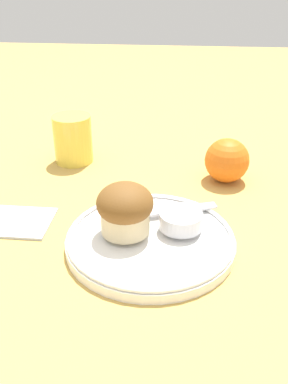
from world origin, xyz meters
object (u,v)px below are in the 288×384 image
at_px(orange_fruit, 227,160).
at_px(juice_glass, 73,139).
at_px(butter_knife, 161,212).
at_px(muffin, 125,209).

relative_size(orange_fruit, juice_glass, 0.85).
height_order(butter_knife, orange_fruit, orange_fruit).
distance_m(butter_knife, juice_glass, 0.28).
relative_size(butter_knife, juice_glass, 1.84).
bearing_deg(muffin, orange_fruit, 53.94).
height_order(muffin, juice_glass, same).
xyz_separation_m(muffin, orange_fruit, (0.15, 0.20, -0.02)).
height_order(orange_fruit, juice_glass, juice_glass).
bearing_deg(butter_knife, juice_glass, 111.72).
relative_size(muffin, orange_fruit, 0.99).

